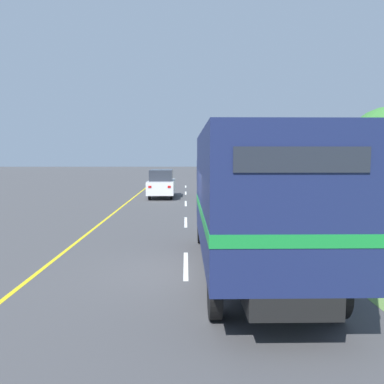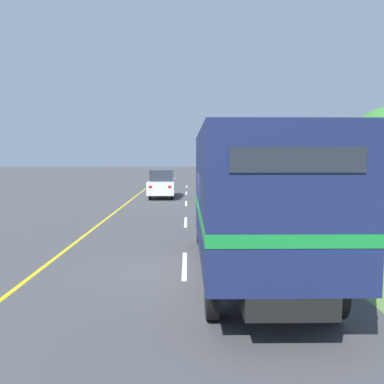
# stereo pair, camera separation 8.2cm
# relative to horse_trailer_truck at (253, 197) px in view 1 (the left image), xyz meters

# --- Properties ---
(ground_plane) EXTENTS (200.00, 200.00, 0.00)m
(ground_plane) POSITION_rel_horse_trailer_truck_xyz_m (-1.60, 0.26, -1.93)
(ground_plane) COLOR #444447
(edge_line_yellow) EXTENTS (0.12, 48.91, 0.01)m
(edge_line_yellow) POSITION_rel_horse_trailer_truck_xyz_m (-5.30, 10.58, -1.93)
(edge_line_yellow) COLOR yellow
(edge_line_yellow) RESTS_ON ground
(centre_dash_near) EXTENTS (0.12, 2.60, 0.01)m
(centre_dash_near) POSITION_rel_horse_trailer_truck_xyz_m (-1.60, 0.89, -1.93)
(centre_dash_near) COLOR white
(centre_dash_near) RESTS_ON ground
(centre_dash_mid_a) EXTENTS (0.12, 2.60, 0.01)m
(centre_dash_mid_a) POSITION_rel_horse_trailer_truck_xyz_m (-1.60, 7.49, -1.93)
(centre_dash_mid_a) COLOR white
(centre_dash_mid_a) RESTS_ON ground
(centre_dash_mid_b) EXTENTS (0.12, 2.60, 0.01)m
(centre_dash_mid_b) POSITION_rel_horse_trailer_truck_xyz_m (-1.60, 14.09, -1.93)
(centre_dash_mid_b) COLOR white
(centre_dash_mid_b) RESTS_ON ground
(centre_dash_far) EXTENTS (0.12, 2.60, 0.01)m
(centre_dash_far) POSITION_rel_horse_trailer_truck_xyz_m (-1.60, 20.69, -1.93)
(centre_dash_far) COLOR white
(centre_dash_far) RESTS_ON ground
(centre_dash_farthest) EXTENTS (0.12, 2.60, 0.01)m
(centre_dash_farthest) POSITION_rel_horse_trailer_truck_xyz_m (-1.60, 27.29, -1.93)
(centre_dash_farthest) COLOR white
(centre_dash_farthest) RESTS_ON ground
(horse_trailer_truck) EXTENTS (2.56, 7.99, 3.42)m
(horse_trailer_truck) POSITION_rel_horse_trailer_truck_xyz_m (0.00, 0.00, 0.00)
(horse_trailer_truck) COLOR black
(horse_trailer_truck) RESTS_ON ground
(lead_car_white) EXTENTS (1.80, 4.51, 1.97)m
(lead_car_white) POSITION_rel_horse_trailer_truck_xyz_m (-3.31, 17.59, -0.94)
(lead_car_white) COLOR black
(lead_car_white) RESTS_ON ground
(highway_sign) EXTENTS (1.92, 0.09, 2.99)m
(highway_sign) POSITION_rel_horse_trailer_truck_xyz_m (4.44, 5.87, -0.00)
(highway_sign) COLOR #9E9EA3
(highway_sign) RESTS_ON ground
(roadside_tree_mid) EXTENTS (3.80, 3.80, 5.07)m
(roadside_tree_mid) POSITION_rel_horse_trailer_truck_xyz_m (8.16, 15.86, 1.23)
(roadside_tree_mid) COLOR brown
(roadside_tree_mid) RESTS_ON ground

